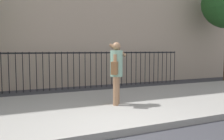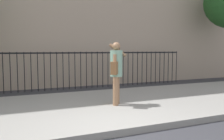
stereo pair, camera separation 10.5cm
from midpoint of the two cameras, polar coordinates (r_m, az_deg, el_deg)
name	(u,v)px [view 2 (the right image)]	position (r m, az deg, el deg)	size (l,w,h in m)	color
ground_plane	(120,137)	(4.76, 2.55, -15.83)	(60.00, 60.00, 0.00)	#333338
sidewalk	(86,108)	(6.70, -5.76, -9.02)	(28.00, 4.40, 0.15)	gray
iron_fence	(60,66)	(10.12, -12.13, 1.03)	(12.03, 0.04, 1.60)	black
pedestrian_on_phone	(116,69)	(6.54, 1.45, 0.35)	(0.64, 0.72, 1.74)	#936B4C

